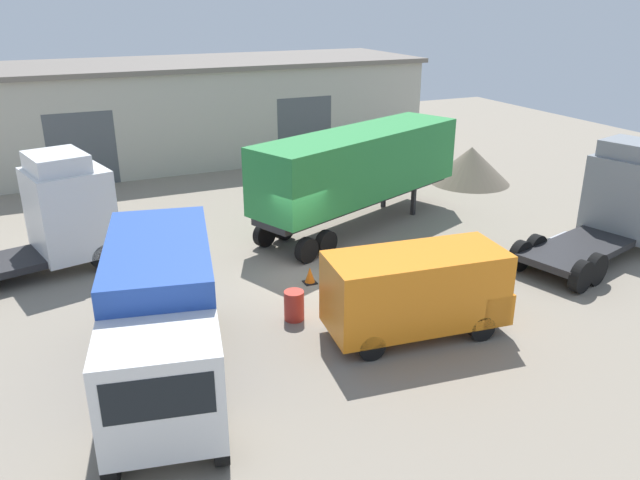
{
  "coord_description": "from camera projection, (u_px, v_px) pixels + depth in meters",
  "views": [
    {
      "loc": [
        -7.45,
        -17.71,
        8.71
      ],
      "look_at": [
        -0.02,
        -1.13,
        1.6
      ],
      "focal_mm": 35.0,
      "sensor_mm": 36.0,
      "label": 1
    }
  ],
  "objects": [
    {
      "name": "ground_plane",
      "position": [
        307.0,
        273.0,
        21.07
      ],
      "size": [
        60.0,
        60.0,
        0.0
      ],
      "primitive_type": "plane",
      "color": "gray"
    },
    {
      "name": "warehouse_building",
      "position": [
        183.0,
        110.0,
        35.31
      ],
      "size": [
        27.02,
        8.35,
        5.39
      ],
      "color": "#B7B2A3",
      "rests_on": "ground_plane"
    },
    {
      "name": "tractor_unit_white",
      "position": [
        54.0,
        217.0,
        20.81
      ],
      "size": [
        7.07,
        4.01,
        3.97
      ],
      "rotation": [
        0.0,
        0.0,
        0.24
      ],
      "color": "silver",
      "rests_on": "ground_plane"
    },
    {
      "name": "container_trailer_green",
      "position": [
        358.0,
        167.0,
        24.44
      ],
      "size": [
        10.0,
        6.06,
        3.86
      ],
      "rotation": [
        0.0,
        0.0,
        0.39
      ],
      "color": "#28843D",
      "rests_on": "ground_plane"
    },
    {
      "name": "delivery_van_orange",
      "position": [
        420.0,
        290.0,
        16.86
      ],
      "size": [
        5.1,
        2.54,
        2.39
      ],
      "rotation": [
        0.0,
        0.0,
        -0.11
      ],
      "color": "orange",
      "rests_on": "ground_plane"
    },
    {
      "name": "tractor_unit_grey",
      "position": [
        622.0,
        200.0,
        22.48
      ],
      "size": [
        7.19,
        4.23,
        3.95
      ],
      "rotation": [
        0.0,
        0.0,
        0.27
      ],
      "color": "gray",
      "rests_on": "ground_plane"
    },
    {
      "name": "box_truck_white",
      "position": [
        162.0,
        313.0,
        14.45
      ],
      "size": [
        3.73,
        7.25,
        3.31
      ],
      "rotation": [
        0.0,
        0.0,
        -1.77
      ],
      "color": "silver",
      "rests_on": "ground_plane"
    },
    {
      "name": "gravel_pile",
      "position": [
        471.0,
        165.0,
        30.97
      ],
      "size": [
        3.96,
        3.96,
        1.8
      ],
      "color": "#665B4C",
      "rests_on": "ground_plane"
    },
    {
      "name": "oil_drum",
      "position": [
        294.0,
        305.0,
        17.89
      ],
      "size": [
        0.58,
        0.58,
        0.88
      ],
      "color": "#B22D23",
      "rests_on": "ground_plane"
    },
    {
      "name": "traffic_cone",
      "position": [
        310.0,
        276.0,
        20.23
      ],
      "size": [
        0.4,
        0.4,
        0.55
      ],
      "color": "black",
      "rests_on": "ground_plane"
    }
  ]
}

